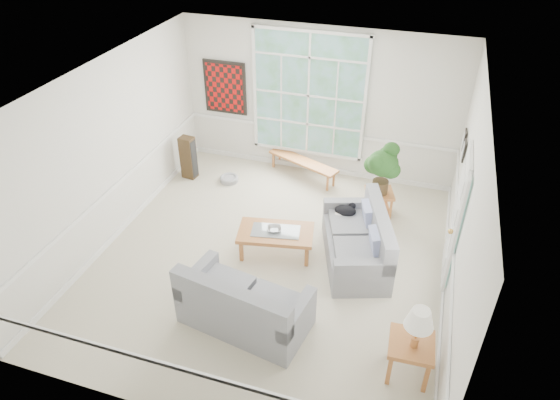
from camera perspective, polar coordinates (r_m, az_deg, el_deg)
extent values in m
cube|color=#BFB69D|center=(8.25, -1.09, -6.70)|extent=(5.50, 6.00, 0.01)
cube|color=white|center=(6.68, -1.37, 13.16)|extent=(5.50, 6.00, 0.02)
cube|color=silver|center=(9.92, 4.44, 10.98)|extent=(5.50, 0.02, 3.00)
cube|color=silver|center=(5.27, -12.08, -14.57)|extent=(5.50, 0.02, 3.00)
cube|color=silver|center=(8.54, -19.05, 5.05)|extent=(0.02, 6.00, 3.00)
cube|color=silver|center=(7.10, 20.30, -1.51)|extent=(0.02, 6.00, 3.00)
cube|color=white|center=(9.87, 3.28, 11.84)|extent=(2.30, 0.08, 2.40)
cube|color=white|center=(7.85, 19.43, -1.69)|extent=(0.08, 0.90, 2.10)
cube|color=white|center=(7.27, 19.45, -3.83)|extent=(0.08, 0.26, 1.90)
cube|color=#670D0B|center=(10.42, -6.31, 12.63)|extent=(0.90, 0.06, 1.10)
cube|color=black|center=(8.59, 20.24, 5.33)|extent=(0.04, 0.26, 0.32)
cube|color=black|center=(8.94, 20.27, 6.50)|extent=(0.04, 0.26, 0.32)
cube|color=gray|center=(8.01, 8.69, -4.26)|extent=(1.40, 1.93, 0.94)
cube|color=gray|center=(6.95, -4.03, -11.07)|extent=(1.88, 1.19, 0.95)
cube|color=#AB6532|center=(8.21, -0.49, -4.83)|extent=(1.32, 0.88, 0.45)
imported|color=gray|center=(8.07, -0.66, -3.32)|extent=(0.35, 0.35, 0.07)
cube|color=#AB6532|center=(10.26, 2.61, 3.62)|extent=(1.58, 0.90, 0.37)
cube|color=#AB6532|center=(9.28, 11.17, -0.31)|extent=(0.61, 0.61, 0.48)
cube|color=#AB6532|center=(6.71, 14.50, -17.07)|extent=(0.58, 0.58, 0.56)
cylinder|color=gray|center=(10.20, -5.83, 2.42)|extent=(0.42, 0.42, 0.11)
cube|color=#382815|center=(10.27, -10.44, 4.80)|extent=(0.30, 0.25, 0.90)
ellipsoid|color=black|center=(8.42, 7.48, -1.17)|extent=(0.43, 0.36, 0.17)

